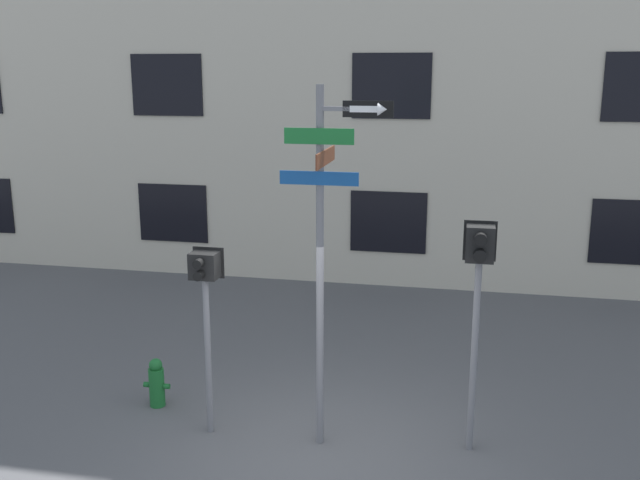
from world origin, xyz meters
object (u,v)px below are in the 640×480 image
Objects in this scene: street_sign_pole at (325,236)px; pedestrian_signal_right at (478,274)px; pedestrian_signal_left at (205,291)px; fire_hydrant at (157,383)px.

street_sign_pole is 1.54× the size of pedestrian_signal_right.
pedestrian_signal_left reaches higher than fire_hydrant.
street_sign_pole is 6.32× the size of fire_hydrant.
fire_hydrant is (-0.96, 0.53, -1.54)m from pedestrian_signal_left.
street_sign_pole is 1.82× the size of pedestrian_signal_left.
fire_hydrant is (-4.19, 0.31, -1.88)m from pedestrian_signal_right.
pedestrian_signal_right reaches higher than fire_hydrant.
pedestrian_signal_right is at bearing -4.22° from fire_hydrant.
street_sign_pole is 3.40m from fire_hydrant.
pedestrian_signal_left is 3.48× the size of fire_hydrant.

